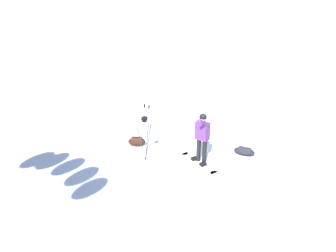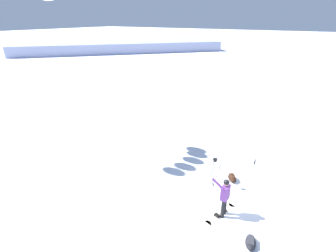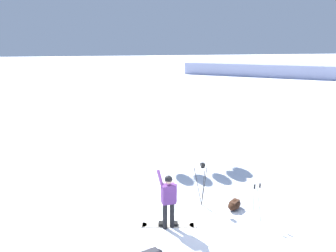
{
  "view_description": "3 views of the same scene",
  "coord_description": "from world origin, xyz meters",
  "px_view_note": "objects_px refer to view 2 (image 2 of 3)",
  "views": [
    {
      "loc": [
        5.72,
        -8.32,
        5.33
      ],
      "look_at": [
        -0.12,
        -1.0,
        1.23
      ],
      "focal_mm": 35.54,
      "sensor_mm": 36.0,
      "label": 1
    },
    {
      "loc": [
        8.48,
        1.85,
        7.15
      ],
      "look_at": [
        0.16,
        -3.29,
        2.93
      ],
      "focal_mm": 27.22,
      "sensor_mm": 36.0,
      "label": 2
    },
    {
      "loc": [
        3.17,
        7.84,
        5.29
      ],
      "look_at": [
        0.09,
        -2.72,
        2.51
      ],
      "focal_mm": 34.61,
      "sensor_mm": 36.0,
      "label": 3
    }
  ],
  "objects_px": {
    "camera_tripod": "(215,167)",
    "gear_bag_small": "(232,178)",
    "gear_bag_large": "(251,242)",
    "snowboard": "(220,213)",
    "ski_poles": "(254,169)",
    "snowboarder": "(225,194)"
  },
  "relations": [
    {
      "from": "gear_bag_large",
      "to": "gear_bag_small",
      "type": "distance_m",
      "value": 3.69
    },
    {
      "from": "snowboarder",
      "to": "ski_poles",
      "type": "relative_size",
      "value": 1.38
    },
    {
      "from": "camera_tripod",
      "to": "ski_poles",
      "type": "relative_size",
      "value": 1.23
    },
    {
      "from": "snowboarder",
      "to": "gear_bag_small",
      "type": "relative_size",
      "value": 2.42
    },
    {
      "from": "snowboard",
      "to": "ski_poles",
      "type": "distance_m",
      "value": 2.8
    },
    {
      "from": "gear_bag_large",
      "to": "snowboard",
      "type": "bearing_deg",
      "value": -122.06
    },
    {
      "from": "snowboard",
      "to": "gear_bag_large",
      "type": "distance_m",
      "value": 1.66
    },
    {
      "from": "snowboard",
      "to": "gear_bag_small",
      "type": "relative_size",
      "value": 2.52
    },
    {
      "from": "camera_tripod",
      "to": "ski_poles",
      "type": "height_order",
      "value": "camera_tripod"
    },
    {
      "from": "ski_poles",
      "to": "camera_tripod",
      "type": "bearing_deg",
      "value": -49.95
    },
    {
      "from": "ski_poles",
      "to": "snowboard",
      "type": "bearing_deg",
      "value": -11.02
    },
    {
      "from": "gear_bag_large",
      "to": "ski_poles",
      "type": "distance_m",
      "value": 3.69
    },
    {
      "from": "camera_tripod",
      "to": "gear_bag_small",
      "type": "relative_size",
      "value": 2.16
    },
    {
      "from": "gear_bag_large",
      "to": "gear_bag_small",
      "type": "relative_size",
      "value": 1.09
    },
    {
      "from": "gear_bag_small",
      "to": "ski_poles",
      "type": "bearing_deg",
      "value": 107.05
    },
    {
      "from": "snowboard",
      "to": "camera_tripod",
      "type": "relative_size",
      "value": 1.17
    },
    {
      "from": "snowboarder",
      "to": "ski_poles",
      "type": "bearing_deg",
      "value": 171.26
    },
    {
      "from": "snowboarder",
      "to": "gear_bag_large",
      "type": "distance_m",
      "value": 1.79
    },
    {
      "from": "snowboarder",
      "to": "ski_poles",
      "type": "height_order",
      "value": "snowboarder"
    },
    {
      "from": "gear_bag_small",
      "to": "ski_poles",
      "type": "distance_m",
      "value": 1.1
    },
    {
      "from": "gear_bag_small",
      "to": "gear_bag_large",
      "type": "bearing_deg",
      "value": 28.19
    },
    {
      "from": "snowboard",
      "to": "gear_bag_small",
      "type": "xyz_separation_m",
      "value": [
        -2.38,
        -0.34,
        0.14
      ]
    }
  ]
}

